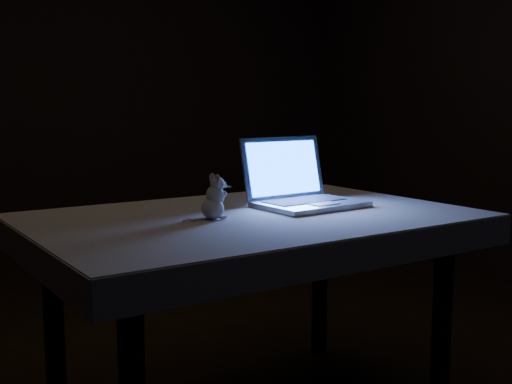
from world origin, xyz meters
TOP-DOWN VIEW (x-y plane):
  - floor at (0.00, 0.00)m, footprint 5.00×5.00m
  - back_wall at (0.00, 2.50)m, footprint 4.50×0.04m
  - table at (-0.05, -0.36)m, footprint 1.46×1.00m
  - tablecloth at (-0.01, -0.34)m, footprint 1.62×1.19m
  - laptop at (0.22, -0.34)m, footprint 0.42×0.38m
  - plush_mouse at (-0.21, -0.39)m, footprint 0.13×0.13m

SIDE VIEW (x-z plane):
  - floor at x=0.00m, z-range 0.00..0.00m
  - table at x=-0.05m, z-range 0.00..0.75m
  - tablecloth at x=-0.01m, z-range 0.66..0.76m
  - plush_mouse at x=-0.21m, z-range 0.76..0.91m
  - laptop at x=0.22m, z-range 0.76..1.02m
  - back_wall at x=0.00m, z-range 0.00..2.60m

